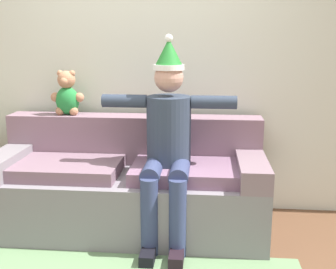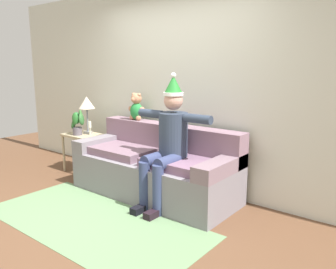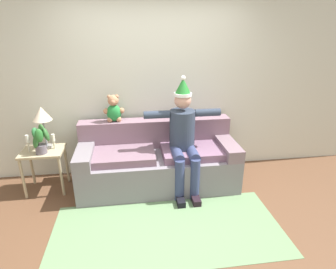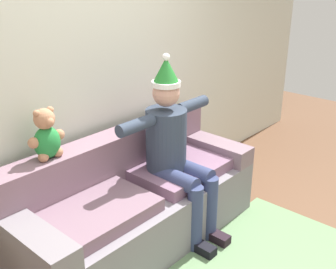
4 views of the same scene
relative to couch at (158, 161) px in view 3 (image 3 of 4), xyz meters
name	(u,v)px [view 3 (image 3 of 4)]	position (x,y,z in m)	size (l,w,h in m)	color
ground_plane	(168,230)	(0.00, -1.03, -0.35)	(10.00, 10.00, 0.00)	brown
back_wall	(153,83)	(0.00, 0.52, 1.00)	(7.00, 0.10, 2.70)	silver
couch	(158,161)	(0.00, 0.00, 0.00)	(2.16, 0.87, 0.88)	gray
person_seated	(183,135)	(0.33, -0.16, 0.44)	(1.02, 0.77, 1.55)	#2F3A4C
teddy_bear	(114,110)	(-0.57, 0.26, 0.70)	(0.29, 0.17, 0.38)	#24843A
side_table	(44,157)	(-1.53, 0.04, 0.14)	(0.54, 0.43, 0.59)	tan
table_lamp	(42,116)	(-1.48, 0.12, 0.69)	(0.24, 0.24, 0.57)	gray
potted_plant	(40,139)	(-1.50, -0.05, 0.44)	(0.26, 0.22, 0.38)	#5E5761
candle_tall	(28,141)	(-1.68, 0.02, 0.39)	(0.04, 0.04, 0.23)	beige
candle_short	(53,139)	(-1.38, 0.08, 0.37)	(0.04, 0.04, 0.20)	beige
area_rug	(168,230)	(0.00, -1.03, -0.35)	(2.56, 1.18, 0.01)	#678B5E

